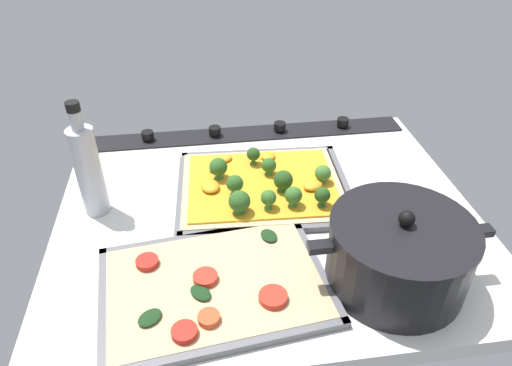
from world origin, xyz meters
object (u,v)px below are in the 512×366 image
(baking_tray_back, at_px, (215,287))
(veggie_pizza_back, at_px, (214,285))
(baking_tray_front, at_px, (264,189))
(cooking_pot, at_px, (398,253))
(oil_bottle, at_px, (88,169))
(broccoli_pizza, at_px, (264,184))

(baking_tray_back, distance_m, veggie_pizza_back, 0.01)
(baking_tray_front, xyz_separation_m, baking_tray_back, (0.12, 0.25, 0.00))
(veggie_pizza_back, bearing_deg, cooking_pot, 176.43)
(veggie_pizza_back, height_order, oil_bottle, oil_bottle)
(cooking_pot, bearing_deg, baking_tray_front, -58.15)
(baking_tray_front, distance_m, oil_bottle, 0.33)
(broccoli_pizza, distance_m, veggie_pizza_back, 0.27)
(baking_tray_front, distance_m, cooking_pot, 0.32)
(baking_tray_back, relative_size, veggie_pizza_back, 1.08)
(baking_tray_front, bearing_deg, broccoli_pizza, 79.09)
(broccoli_pizza, relative_size, baking_tray_back, 0.87)
(cooking_pot, xyz_separation_m, oil_bottle, (0.49, -0.25, 0.04))
(veggie_pizza_back, bearing_deg, baking_tray_back, -115.60)
(baking_tray_front, relative_size, veggie_pizza_back, 1.01)
(cooking_pot, bearing_deg, baking_tray_back, -4.13)
(baking_tray_front, relative_size, cooking_pot, 1.23)
(veggie_pizza_back, bearing_deg, broccoli_pizza, -115.65)
(cooking_pot, height_order, oil_bottle, oil_bottle)
(baking_tray_front, distance_m, broccoli_pizza, 0.02)
(cooking_pot, relative_size, oil_bottle, 1.27)
(baking_tray_front, height_order, oil_bottle, oil_bottle)
(veggie_pizza_back, distance_m, oil_bottle, 0.32)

